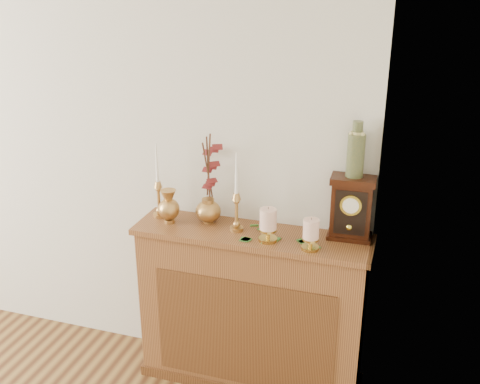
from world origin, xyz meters
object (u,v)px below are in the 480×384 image
(candlestick_center, at_px, (236,206))
(mantel_clock, at_px, (351,208))
(bud_vase, at_px, (169,207))
(candlestick_left, at_px, (158,193))
(ginger_jar, at_px, (211,180))
(ceramic_vase, at_px, (356,152))

(candlestick_center, relative_size, mantel_clock, 1.30)
(bud_vase, relative_size, mantel_clock, 0.57)
(bud_vase, bearing_deg, candlestick_left, 144.80)
(candlestick_left, bearing_deg, ginger_jar, 8.59)
(bud_vase, distance_m, ginger_jar, 0.26)
(bud_vase, bearing_deg, candlestick_center, 2.51)
(candlestick_left, distance_m, ceramic_vase, 1.07)
(bud_vase, height_order, ceramic_vase, ceramic_vase)
(candlestick_left, relative_size, ceramic_vase, 1.52)
(candlestick_left, distance_m, mantel_clock, 1.03)
(candlestick_left, xyz_separation_m, ceramic_vase, (1.03, 0.06, 0.31))
(ginger_jar, height_order, mantel_clock, ginger_jar)
(candlestick_center, distance_m, mantel_clock, 0.58)
(mantel_clock, bearing_deg, ceramic_vase, 90.00)
(candlestick_center, bearing_deg, mantel_clock, 9.80)
(bud_vase, relative_size, ginger_jar, 0.37)
(ginger_jar, bearing_deg, bud_vase, -152.52)
(ginger_jar, distance_m, ceramic_vase, 0.77)
(mantel_clock, xyz_separation_m, ceramic_vase, (-0.00, 0.00, 0.29))
(bud_vase, xyz_separation_m, mantel_clock, (0.94, 0.11, 0.07))
(candlestick_left, relative_size, bud_vase, 2.24)
(ginger_jar, height_order, ceramic_vase, ceramic_vase)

